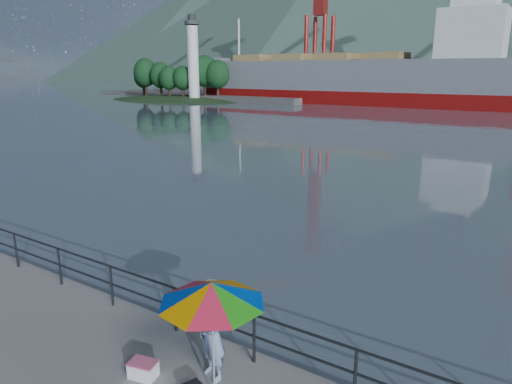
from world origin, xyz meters
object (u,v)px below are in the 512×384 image
beach_umbrella (212,293)px  bulk_carrier (364,78)px  cooler_bag (143,370)px  fisherman (212,334)px

beach_umbrella → bulk_carrier: bearing=108.4°
beach_umbrella → cooler_bag: beach_umbrella is taller
cooler_bag → bulk_carrier: size_ratio=0.01×
beach_umbrella → fisherman: bearing=130.3°
fisherman → cooler_bag: fisherman is taller
fisherman → beach_umbrella: bearing=-33.5°
fisherman → beach_umbrella: 1.24m
fisherman → cooler_bag: bearing=-130.2°
beach_umbrella → cooler_bag: bearing=-169.4°
fisherman → bulk_carrier: bulk_carrier is taller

